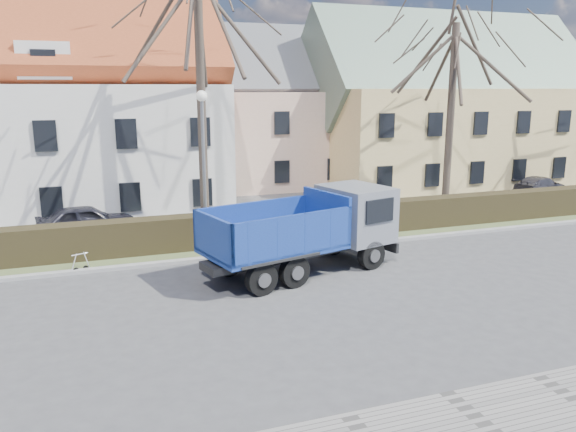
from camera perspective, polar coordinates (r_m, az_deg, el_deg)
name	(u,v)px	position (r m, az deg, el deg)	size (l,w,h in m)	color
ground	(328,295)	(17.05, 4.05, -7.96)	(120.00, 120.00, 0.00)	#414143
curb_far	(279,251)	(21.10, -0.93, -3.62)	(80.00, 0.30, 0.12)	gray
grass_strip	(266,241)	(22.57, -2.22, -2.55)	(80.00, 3.00, 0.10)	#4C5C33
hedge	(268,228)	(22.23, -2.08, -1.19)	(60.00, 0.90, 1.30)	black
building_pink	(261,121)	(36.18, -2.74, 9.64)	(10.80, 8.80, 8.00)	#D4AC96
building_yellow	(450,116)	(38.77, 16.12, 9.74)	(18.80, 10.80, 8.50)	#DFC27A
tree_1	(201,81)	(23.50, -8.87, 13.40)	(9.20, 9.20, 12.65)	#43372E
tree_2	(452,100)	(28.33, 16.28, 11.27)	(8.00, 8.00, 11.00)	#43372E
dump_truck	(296,233)	(18.47, 0.84, -1.72)	(7.00, 2.60, 2.80)	navy
streetlight	(204,168)	(22.19, -8.53, 4.89)	(0.47, 0.47, 6.04)	gray
cart_frame	(74,263)	(20.10, -20.94, -4.47)	(0.78, 0.45, 0.72)	silver
parked_car_a	(86,221)	(24.73, -19.80, -0.45)	(1.59, 3.96, 1.35)	#20202A
parked_car_b	(539,186)	(35.07, 24.17, 2.78)	(1.61, 3.96, 1.15)	#2F2D36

